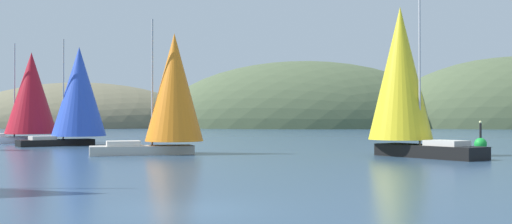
% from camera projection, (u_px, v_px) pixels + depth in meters
% --- Properties ---
extents(ground_plane, '(360.00, 360.00, 0.00)m').
position_uv_depth(ground_plane, '(189.00, 210.00, 16.83)').
color(ground_plane, '#2D4760').
extents(headland_center, '(77.36, 44.00, 34.70)m').
position_uv_depth(headland_center, '(303.00, 128.00, 151.16)').
color(headland_center, '#4C5B3D').
rests_on(headland_center, ground_plane).
extents(headland_left, '(66.99, 44.00, 24.04)m').
position_uv_depth(headland_left, '(79.00, 127.00, 155.30)').
color(headland_left, '#6B664C').
rests_on(headland_left, ground_plane).
extents(sailboat_blue_spinnaker, '(8.68, 8.05, 10.20)m').
position_uv_depth(sailboat_blue_spinnaker, '(78.00, 93.00, 56.09)').
color(sailboat_blue_spinnaker, black).
rests_on(sailboat_blue_spinnaker, ground_plane).
extents(sailboat_orange_sail, '(8.80, 5.97, 9.90)m').
position_uv_depth(sailboat_orange_sail, '(172.00, 92.00, 42.64)').
color(sailboat_orange_sail, '#B7B2A8').
rests_on(sailboat_orange_sail, ground_plane).
extents(sailboat_yellow_sail, '(8.08, 8.72, 11.28)m').
position_uv_depth(sailboat_yellow_sail, '(403.00, 79.00, 40.74)').
color(sailboat_yellow_sail, black).
rests_on(sailboat_yellow_sail, ground_plane).
extents(sailboat_crimson_sail, '(9.60, 7.70, 10.50)m').
position_uv_depth(sailboat_crimson_sail, '(30.00, 95.00, 61.48)').
color(sailboat_crimson_sail, white).
rests_on(sailboat_crimson_sail, ground_plane).
extents(channel_buoy, '(1.10, 1.10, 2.64)m').
position_uv_depth(channel_buoy, '(481.00, 143.00, 52.20)').
color(channel_buoy, green).
rests_on(channel_buoy, ground_plane).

